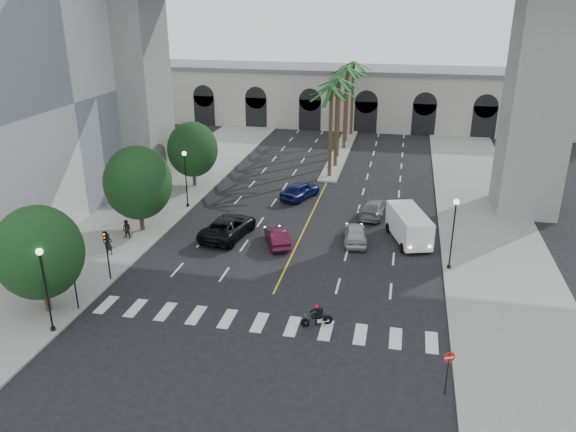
{
  "coord_description": "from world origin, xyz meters",
  "views": [
    {
      "loc": [
        7.65,
        -29.32,
        18.12
      ],
      "look_at": [
        0.14,
        6.0,
        3.97
      ],
      "focal_mm": 35.0,
      "sensor_mm": 36.0,
      "label": 1
    }
  ],
  "objects_px": {
    "lamp_post_right": "(453,228)",
    "car_d": "(374,208)",
    "lamp_post_left_near": "(45,283)",
    "lamp_post_left_far": "(186,174)",
    "traffic_signal_near": "(73,274)",
    "pedestrian_b": "(127,229)",
    "car_c": "(228,227)",
    "traffic_signal_far": "(107,247)",
    "pedestrian_a": "(109,244)",
    "motorcycle_rider": "(318,316)",
    "car_a": "(355,233)",
    "car_e": "(300,190)",
    "cargo_van": "(409,225)",
    "car_b": "(277,237)",
    "do_not_enter_sign": "(448,364)"
  },
  "relations": [
    {
      "from": "lamp_post_right",
      "to": "traffic_signal_far",
      "type": "distance_m",
      "value": 23.62
    },
    {
      "from": "car_b",
      "to": "do_not_enter_sign",
      "type": "height_order",
      "value": "do_not_enter_sign"
    },
    {
      "from": "motorcycle_rider",
      "to": "cargo_van",
      "type": "height_order",
      "value": "cargo_van"
    },
    {
      "from": "car_c",
      "to": "car_d",
      "type": "relative_size",
      "value": 1.21
    },
    {
      "from": "traffic_signal_near",
      "to": "pedestrian_b",
      "type": "relative_size",
      "value": 2.37
    },
    {
      "from": "pedestrian_a",
      "to": "pedestrian_b",
      "type": "xyz_separation_m",
      "value": [
        -0.09,
        3.05,
        -0.06
      ]
    },
    {
      "from": "lamp_post_left_near",
      "to": "car_d",
      "type": "relative_size",
      "value": 1.05
    },
    {
      "from": "traffic_signal_far",
      "to": "car_d",
      "type": "relative_size",
      "value": 0.72
    },
    {
      "from": "traffic_signal_far",
      "to": "motorcycle_rider",
      "type": "relative_size",
      "value": 2.05
    },
    {
      "from": "car_c",
      "to": "cargo_van",
      "type": "relative_size",
      "value": 1.0
    },
    {
      "from": "traffic_signal_near",
      "to": "pedestrian_a",
      "type": "height_order",
      "value": "traffic_signal_near"
    },
    {
      "from": "car_c",
      "to": "do_not_enter_sign",
      "type": "distance_m",
      "value": 23.05
    },
    {
      "from": "car_b",
      "to": "do_not_enter_sign",
      "type": "bearing_deg",
      "value": 104.15
    },
    {
      "from": "do_not_enter_sign",
      "to": "car_d",
      "type": "bearing_deg",
      "value": 78.3
    },
    {
      "from": "car_a",
      "to": "car_b",
      "type": "distance_m",
      "value": 6.17
    },
    {
      "from": "car_c",
      "to": "cargo_van",
      "type": "distance_m",
      "value": 14.36
    },
    {
      "from": "lamp_post_left_far",
      "to": "do_not_enter_sign",
      "type": "relative_size",
      "value": 2.18
    },
    {
      "from": "traffic_signal_near",
      "to": "pedestrian_b",
      "type": "distance_m",
      "value": 10.91
    },
    {
      "from": "lamp_post_left_far",
      "to": "car_e",
      "type": "distance_m",
      "value": 10.96
    },
    {
      "from": "car_c",
      "to": "lamp_post_left_far",
      "type": "bearing_deg",
      "value": -35.56
    },
    {
      "from": "lamp_post_left_near",
      "to": "car_c",
      "type": "relative_size",
      "value": 0.87
    },
    {
      "from": "lamp_post_right",
      "to": "car_b",
      "type": "distance_m",
      "value": 13.25
    },
    {
      "from": "lamp_post_right",
      "to": "car_c",
      "type": "xyz_separation_m",
      "value": [
        -17.12,
        2.46,
        -2.37
      ]
    },
    {
      "from": "lamp_post_left_near",
      "to": "lamp_post_left_far",
      "type": "xyz_separation_m",
      "value": [
        0.0,
        21.0,
        0.0
      ]
    },
    {
      "from": "cargo_van",
      "to": "lamp_post_left_far",
      "type": "bearing_deg",
      "value": 152.25
    },
    {
      "from": "traffic_signal_far",
      "to": "cargo_van",
      "type": "height_order",
      "value": "traffic_signal_far"
    },
    {
      "from": "traffic_signal_far",
      "to": "car_b",
      "type": "relative_size",
      "value": 0.89
    },
    {
      "from": "lamp_post_left_far",
      "to": "pedestrian_a",
      "type": "bearing_deg",
      "value": -99.72
    },
    {
      "from": "car_b",
      "to": "lamp_post_left_far",
      "type": "bearing_deg",
      "value": -56.2
    },
    {
      "from": "traffic_signal_far",
      "to": "motorcycle_rider",
      "type": "bearing_deg",
      "value": -9.88
    },
    {
      "from": "traffic_signal_far",
      "to": "do_not_enter_sign",
      "type": "xyz_separation_m",
      "value": [
        21.8,
        -7.39,
        -0.73
      ]
    },
    {
      "from": "traffic_signal_far",
      "to": "pedestrian_b",
      "type": "distance_m",
      "value": 7.1
    },
    {
      "from": "lamp_post_left_near",
      "to": "lamp_post_right",
      "type": "distance_m",
      "value": 26.25
    },
    {
      "from": "lamp_post_right",
      "to": "car_d",
      "type": "bearing_deg",
      "value": 121.67
    },
    {
      "from": "car_d",
      "to": "motorcycle_rider",
      "type": "bearing_deg",
      "value": 92.96
    },
    {
      "from": "cargo_van",
      "to": "car_b",
      "type": "bearing_deg",
      "value": 178.15
    },
    {
      "from": "car_a",
      "to": "do_not_enter_sign",
      "type": "bearing_deg",
      "value": 101.71
    },
    {
      "from": "motorcycle_rider",
      "to": "pedestrian_a",
      "type": "distance_m",
      "value": 17.8
    },
    {
      "from": "traffic_signal_far",
      "to": "do_not_enter_sign",
      "type": "bearing_deg",
      "value": -18.73
    },
    {
      "from": "lamp_post_left_far",
      "to": "traffic_signal_far",
      "type": "xyz_separation_m",
      "value": [
        0.1,
        -14.5,
        -0.71
      ]
    },
    {
      "from": "car_d",
      "to": "traffic_signal_near",
      "type": "bearing_deg",
      "value": 59.33
    },
    {
      "from": "lamp_post_left_far",
      "to": "car_e",
      "type": "bearing_deg",
      "value": 26.21
    },
    {
      "from": "car_c",
      "to": "pedestrian_b",
      "type": "height_order",
      "value": "car_c"
    },
    {
      "from": "car_b",
      "to": "car_a",
      "type": "bearing_deg",
      "value": 173.33
    },
    {
      "from": "motorcycle_rider",
      "to": "car_e",
      "type": "xyz_separation_m",
      "value": [
        -5.25,
        21.79,
        0.2
      ]
    },
    {
      "from": "lamp_post_right",
      "to": "car_a",
      "type": "height_order",
      "value": "lamp_post_right"
    },
    {
      "from": "traffic_signal_near",
      "to": "motorcycle_rider",
      "type": "height_order",
      "value": "traffic_signal_near"
    },
    {
      "from": "pedestrian_b",
      "to": "do_not_enter_sign",
      "type": "xyz_separation_m",
      "value": [
        23.87,
        -13.99,
        0.86
      ]
    },
    {
      "from": "lamp_post_left_near",
      "to": "traffic_signal_far",
      "type": "relative_size",
      "value": 1.47
    },
    {
      "from": "car_a",
      "to": "car_e",
      "type": "bearing_deg",
      "value": -63.91
    }
  ]
}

